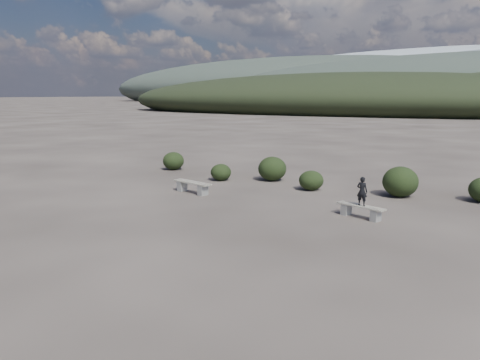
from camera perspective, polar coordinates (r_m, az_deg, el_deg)
The scene contains 9 objects.
ground at distance 13.73m, azimuth -7.12°, elevation -6.84°, with size 1200.00×1200.00×0.00m, color #322B27.
bench_left at distance 19.51m, azimuth -5.84°, elevation -0.76°, with size 1.97×0.81×0.48m.
bench_right at distance 16.06m, azimuth 14.49°, elevation -3.60°, with size 1.73×0.85×0.43m.
seated_person at distance 15.91m, azimuth 14.66°, elevation -1.32°, with size 0.35×0.23×0.97m, color black.
shrub_a at distance 22.25m, azimuth -2.34°, elevation 0.95°, with size 0.98×0.98×0.80m, color black.
shrub_b at distance 22.23m, azimuth 3.96°, elevation 1.38°, with size 1.34×1.34×1.15m, color black.
shrub_c at distance 20.23m, azimuth 8.67°, elevation -0.05°, with size 1.05×1.05×0.84m, color black.
shrub_d at distance 19.75m, azimuth 18.96°, elevation -0.20°, with size 1.40×1.40×1.22m, color black.
shrub_f at distance 25.69m, azimuth -8.12°, elevation 2.32°, with size 1.15×1.15×0.97m, color black.
Camera 1 is at (7.94, -10.44, 4.05)m, focal length 35.00 mm.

